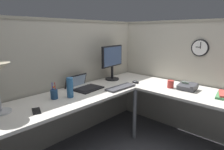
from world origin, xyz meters
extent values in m
plane|color=#47474C|center=(0.00, 0.00, 0.00)|extent=(6.80, 6.80, 0.00)
cube|color=#A8A393|center=(-0.36, 0.87, 0.78)|extent=(2.57, 0.10, 1.55)
cube|color=gray|center=(-0.36, 0.87, 1.56)|extent=(2.57, 0.12, 0.03)
cube|color=#A8A393|center=(0.87, -0.27, 0.78)|extent=(0.10, 2.37, 1.55)
cube|color=gray|center=(0.87, -0.27, 1.56)|extent=(0.12, 2.37, 0.03)
cube|color=beige|center=(-0.38, 0.47, 0.71)|extent=(2.35, 0.66, 0.03)
cube|color=beige|center=(0.47, -0.60, 0.71)|extent=(0.66, 1.49, 0.03)
cylinder|color=slate|center=(0.16, 0.16, 0.35)|extent=(0.05, 0.05, 0.70)
cylinder|color=black|center=(0.23, 0.64, 0.74)|extent=(0.20, 0.20, 0.02)
cylinder|color=black|center=(0.23, 0.64, 0.84)|extent=(0.04, 0.04, 0.20)
cube|color=black|center=(0.23, 0.64, 1.08)|extent=(0.46, 0.09, 0.30)
cube|color=#384C72|center=(0.24, 0.62, 1.08)|extent=(0.42, 0.06, 0.26)
cube|color=black|center=(-0.32, 0.53, 0.74)|extent=(0.36, 0.27, 0.02)
cube|color=black|center=(-0.32, 0.53, 0.75)|extent=(0.31, 0.21, 0.00)
cube|color=black|center=(-0.34, 0.75, 0.77)|extent=(0.35, 0.10, 0.22)
cube|color=#99B2D1|center=(-0.34, 0.74, 0.77)|extent=(0.31, 0.08, 0.18)
cube|color=#38383D|center=(-0.01, 0.26, 0.74)|extent=(0.43, 0.15, 0.02)
ellipsoid|color=black|center=(0.31, 0.27, 0.75)|extent=(0.06, 0.10, 0.03)
cylinder|color=#B7BABF|center=(-1.30, 0.56, 0.74)|extent=(0.17, 0.17, 0.02)
cylinder|color=navy|center=(-0.79, 0.53, 0.78)|extent=(0.08, 0.08, 0.10)
cylinder|color=#1E1EB2|center=(-0.80, 0.54, 0.84)|extent=(0.01, 0.01, 0.13)
cylinder|color=#B21E1E|center=(-0.77, 0.52, 0.84)|extent=(0.01, 0.01, 0.13)
cylinder|color=#D8591E|center=(-0.78, 0.54, 0.85)|extent=(0.03, 0.03, 0.01)
cube|color=black|center=(-1.07, 0.35, 0.73)|extent=(0.11, 0.16, 0.01)
cylinder|color=#26598C|center=(-0.64, 0.45, 0.84)|extent=(0.07, 0.07, 0.22)
cube|color=#38383D|center=(0.49, -0.38, 0.77)|extent=(0.19, 0.20, 0.10)
cube|color=#8CA58C|center=(0.49, -0.35, 0.80)|extent=(0.02, 0.09, 0.04)
cube|color=#38383D|center=(0.49, -0.46, 0.79)|extent=(0.19, 0.04, 0.04)
cylinder|color=#B2332D|center=(0.43, -0.19, 0.78)|extent=(0.08, 0.08, 0.10)
cylinder|color=black|center=(0.82, -0.37, 1.22)|extent=(0.03, 0.22, 0.22)
cylinder|color=white|center=(0.80, -0.37, 1.22)|extent=(0.00, 0.19, 0.19)
cube|color=black|center=(0.80, -0.35, 1.23)|extent=(0.00, 0.06, 0.01)
cube|color=black|center=(0.80, -0.38, 1.26)|extent=(0.00, 0.01, 0.08)
camera|label=1|loc=(-1.78, -1.24, 1.44)|focal=30.75mm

